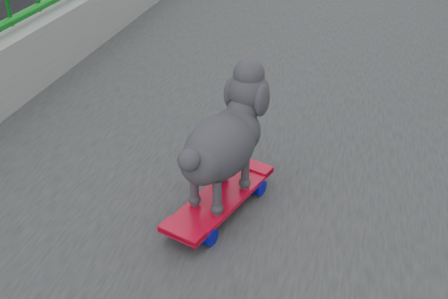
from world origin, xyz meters
The scene contains 5 objects.
footbridge centered at (0.00, 0.00, 5.22)m, with size 3.00×24.00×7.00m.
railing centered at (0.00, 0.00, 7.21)m, with size 3.00×24.00×1.42m.
skateboard centered at (-0.18, -1.99, 7.05)m, with size 0.30×0.52×0.07m.
poodle centered at (-0.17, -1.97, 7.28)m, with size 0.28×0.46×0.39m.
car_6 centered at (-9.20, 13.84, 0.69)m, with size 2.28×4.94×1.37m, color silver.
Camera 1 is at (0.19, -3.38, 8.12)m, focal length 42.00 mm.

